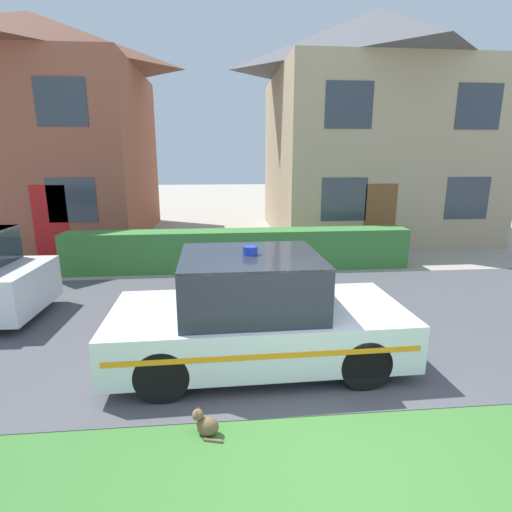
{
  "coord_description": "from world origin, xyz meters",
  "views": [
    {
      "loc": [
        -1.1,
        -3.3,
        2.9
      ],
      "look_at": [
        -0.4,
        4.07,
        1.05
      ],
      "focal_mm": 28.0,
      "sensor_mm": 36.0,
      "label": 1
    }
  ],
  "objects_px": {
    "police_car": "(256,314)",
    "cat": "(205,425)",
    "house_left": "(43,128)",
    "house_right": "(371,125)"
  },
  "relations": [
    {
      "from": "police_car",
      "to": "cat",
      "type": "xyz_separation_m",
      "value": [
        -0.68,
        -1.5,
        -0.62
      ]
    },
    {
      "from": "cat",
      "to": "house_right",
      "type": "height_order",
      "value": "house_right"
    },
    {
      "from": "cat",
      "to": "house_right",
      "type": "relative_size",
      "value": 0.04
    },
    {
      "from": "house_left",
      "to": "house_right",
      "type": "bearing_deg",
      "value": -1.79
    },
    {
      "from": "house_left",
      "to": "house_right",
      "type": "relative_size",
      "value": 0.96
    },
    {
      "from": "house_left",
      "to": "cat",
      "type": "bearing_deg",
      "value": -63.15
    },
    {
      "from": "police_car",
      "to": "cat",
      "type": "height_order",
      "value": "police_car"
    },
    {
      "from": "cat",
      "to": "police_car",
      "type": "bearing_deg",
      "value": -98.94
    },
    {
      "from": "police_car",
      "to": "house_left",
      "type": "distance_m",
      "value": 12.68
    },
    {
      "from": "cat",
      "to": "house_left",
      "type": "distance_m",
      "value": 13.77
    }
  ]
}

